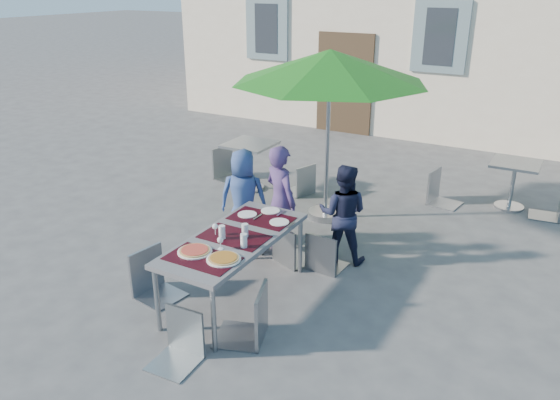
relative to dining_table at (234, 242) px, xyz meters
The scene contains 22 objects.
ground 0.82m from the dining_table, 61.72° to the right, with size 90.00×90.00×0.00m, color #49494C.
dining_table is the anchor object (origin of this frame).
pizza_near_left 0.51m from the dining_table, 106.40° to the right, with size 0.35×0.35×0.03m.
pizza_near_right 0.52m from the dining_table, 67.28° to the right, with size 0.34×0.34×0.03m.
glassware 0.17m from the dining_table, 61.28° to the right, with size 0.49×0.42×0.15m.
place_settings 0.63m from the dining_table, 88.35° to the left, with size 0.69×0.45×0.01m.
child_0 1.41m from the dining_table, 119.13° to the left, with size 0.62×0.41×1.28m, color #304985.
child_1 1.22m from the dining_table, 95.72° to the left, with size 0.52×0.34×1.42m, color #493369.
child_2 1.54m from the dining_table, 65.33° to the left, with size 0.61×0.35×1.25m, color #171A33.
chair_0 1.18m from the dining_table, 115.04° to the left, with size 0.50×0.50×0.95m.
chair_1 1.03m from the dining_table, 82.81° to the left, with size 0.53×0.54×0.93m.
chair_2 1.21m from the dining_table, 61.49° to the left, with size 0.43×0.44×0.92m.
chair_3 0.93m from the dining_table, 156.38° to the right, with size 0.51×0.51×1.00m.
chair_4 0.75m from the dining_table, 45.20° to the right, with size 0.59×0.59×1.05m.
chair_5 1.13m from the dining_table, 83.79° to the right, with size 0.43×0.43×0.92m.
patio_umbrella 2.90m from the dining_table, 92.02° to the left, with size 2.68×2.68×2.41m.
cafe_table_0 3.40m from the dining_table, 119.56° to the left, with size 0.74×0.74×0.79m.
bg_chair_l_0 3.96m from the dining_table, 125.96° to the left, with size 0.55×0.55×1.04m.
bg_chair_r_0 3.27m from the dining_table, 104.63° to the left, with size 0.54×0.54×0.95m.
cafe_table_1 4.76m from the dining_table, 62.12° to the left, with size 0.69×0.69×0.73m.
bg_chair_l_1 4.07m from the dining_table, 72.44° to the left, with size 0.51×0.50×1.00m.
bg_chair_r_1 4.99m from the dining_table, 55.51° to the left, with size 0.45×0.45×0.94m.
Camera 1 is at (2.75, -3.88, 3.26)m, focal length 35.00 mm.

